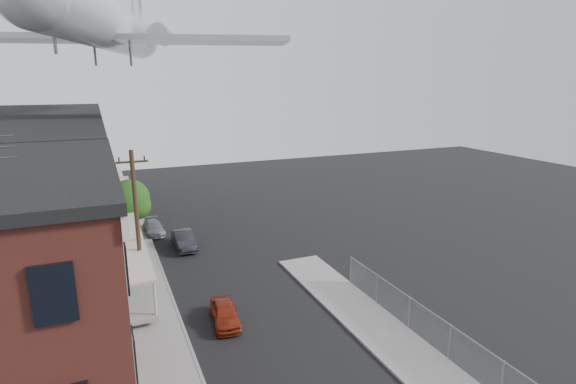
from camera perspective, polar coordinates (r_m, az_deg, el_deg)
name	(u,v)px	position (r m, az deg, el deg)	size (l,w,h in m)	color
sidewalk_left	(136,258)	(35.69, -18.71, -7.88)	(3.00, 62.00, 0.12)	gray
sidewalk_right	(409,355)	(23.70, 15.08, -19.38)	(3.00, 26.00, 0.12)	gray
curb_left	(156,255)	(35.79, -16.39, -7.63)	(0.15, 62.00, 0.14)	gray
curb_right	(383,362)	(22.94, 12.03, -20.39)	(0.15, 26.00, 0.14)	gray
row_house_a	(10,236)	(27.30, -31.85, -4.74)	(11.98, 7.00, 10.30)	slate
row_house_b	(27,203)	(33.99, -30.21, -1.18)	(11.98, 7.00, 10.30)	gray
row_house_c	(39,181)	(40.77, -29.11, 1.21)	(11.98, 7.00, 10.30)	slate
row_house_d	(47,166)	(47.62, -28.33, 2.91)	(11.98, 7.00, 10.30)	gray
row_house_e	(52,155)	(54.51, -27.74, 4.18)	(11.98, 7.00, 10.30)	slate
chainlink_fence	(450,342)	(23.44, 19.84, -17.47)	(0.06, 18.06, 1.90)	gray
utility_pole	(137,221)	(28.52, -18.62, -3.55)	(1.80, 0.26, 9.00)	black
street_tree	(131,201)	(38.41, -19.26, -1.06)	(3.22, 3.20, 5.20)	black
car_near	(225,313)	(25.54, -8.01, -14.99)	(1.40, 3.47, 1.18)	maroon
car_mid	(184,240)	(36.58, -13.09, -5.93)	(1.42, 4.08, 1.34)	black
car_far	(154,227)	(40.64, -16.70, -4.33)	(1.53, 3.77, 1.09)	slate
airplane	(109,26)	(37.31, -21.79, 19.02)	(25.82, 29.53, 8.52)	#BBBABF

